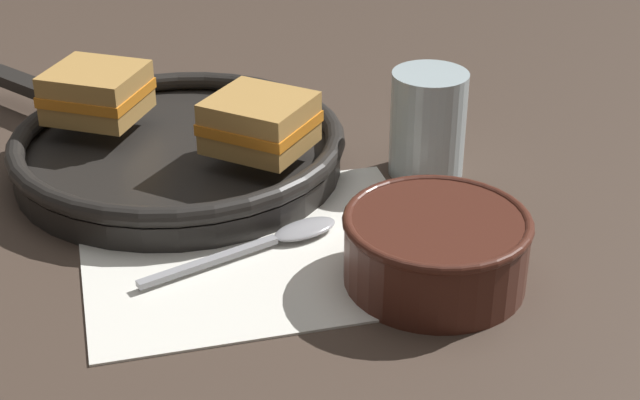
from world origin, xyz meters
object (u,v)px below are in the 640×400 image
Objects in this scene: drinking_glass at (428,124)px; skillet at (177,150)px; sandwich_near_right at (260,123)px; sandwich_near_left at (97,92)px; soup_bowl at (436,245)px; spoon at (280,238)px.

skillet is at bearing 172.24° from drinking_glass.
sandwich_near_left is at bearing 149.04° from sandwich_near_right.
soup_bowl is at bearing -54.72° from sandwich_near_right.
drinking_glass is (0.15, 0.01, -0.02)m from sandwich_near_right.
spoon is 0.46× the size of skillet.
drinking_glass is (0.03, 0.18, 0.02)m from soup_bowl.
drinking_glass is (0.23, -0.03, 0.03)m from skillet.
skillet is at bearing 148.68° from sandwich_near_right.
soup_bowl is 0.39× the size of skillet.
drinking_glass is at bearing 79.47° from soup_bowl.
sandwich_near_left is (-0.27, 0.26, 0.03)m from soup_bowl.
spoon is 0.19m from drinking_glass.
sandwich_near_right reaches higher than skillet.
sandwich_near_left reaches higher than skillet.
drinking_glass is at bearing -13.76° from sandwich_near_left.
sandwich_near_right is (-0.01, 0.10, 0.06)m from spoon.
soup_bowl is at bearing -47.83° from skillet.
sandwich_near_left is at bearing 136.00° from soup_bowl.
spoon is at bearing -50.95° from sandwich_near_left.
sandwich_near_left is 0.96× the size of sandwich_near_right.
soup_bowl is 1.24× the size of sandwich_near_right.
sandwich_near_right is at bearing 67.25° from spoon.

